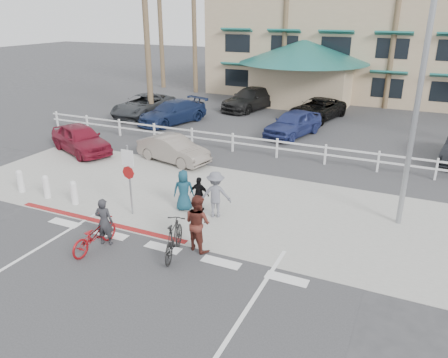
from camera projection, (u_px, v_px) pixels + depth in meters
The scene contains 33 objects.
ground at pixel (152, 257), 13.06m from camera, with size 140.00×140.00×0.00m, color #333335.
bike_path at pixel (109, 294), 11.37m from camera, with size 12.00×16.00×0.01m, color #333335.
sidewalk_plaza at pixel (217, 201), 16.86m from camera, with size 22.00×7.00×0.01m, color gray.
cross_street at pixel (255, 169), 20.24m from camera, with size 40.00×5.00×0.01m, color #333335.
parking_lot at pixel (308, 124), 28.27m from camera, with size 50.00×16.00×0.01m, color #333335.
curb_red at pixel (99, 221), 15.25m from camera, with size 7.00×0.25×0.02m, color maroon.
rail_fence at pixel (279, 149), 21.55m from camera, with size 29.40×0.16×1.00m, color silver, non-canonical shape.
building at pixel (376, 25), 36.41m from camera, with size 28.00×16.00×11.30m, color tan, non-canonical shape.
sign_post at pixel (130, 177), 15.29m from camera, with size 0.50×0.10×2.90m, color gray, non-canonical shape.
bollard_0 at pixel (74, 193), 16.46m from camera, with size 0.26×0.26×0.95m, color silver, non-canonical shape.
bollard_1 at pixel (46, 187), 17.01m from camera, with size 0.26×0.26×0.95m, color silver, non-canonical shape.
bollard_2 at pixel (20, 181), 17.56m from camera, with size 0.26×0.26×0.95m, color silver, non-canonical shape.
streetlight_0 at pixel (419, 93), 13.52m from camera, with size 0.60×2.00×9.00m, color gray, non-canonical shape.
palm_0 at pixel (159, 2), 38.57m from camera, with size 4.00×4.00×15.00m, color #153716, non-canonical shape.
palm_1 at pixel (194, 14), 36.52m from camera, with size 4.00×4.00×13.00m, color #153716, non-canonical shape.
palm_3 at pixel (286, 8), 33.20m from camera, with size 4.00×4.00×14.00m, color #153716, non-canonical shape.
palm_4 at pixel (342, 1), 32.30m from camera, with size 4.00×4.00×15.00m, color #153716, non-canonical shape.
palm_5 at pixel (397, 16), 30.25m from camera, with size 4.00×4.00×13.00m, color #153716, non-canonical shape.
palm_10 at pixel (146, 25), 27.47m from camera, with size 4.00×4.00×12.00m, color #153716, non-canonical shape.
bike_red at pixel (94, 235), 13.34m from camera, with size 0.66×1.88×0.99m, color maroon.
rider_red at pixel (104, 222), 13.53m from camera, with size 0.57×0.37×1.56m, color #27272B.
bike_black at pixel (174, 238), 12.98m from camera, with size 0.53×1.89×1.14m, color black.
rider_black at pixel (198, 223), 13.20m from camera, with size 0.88×0.68×1.80m, color #4E2019.
pedestrian_a at pixel (216, 194), 15.35m from camera, with size 1.09×0.63×1.69m, color slate.
pedestrian_child at pixel (199, 194), 15.85m from camera, with size 0.77×0.32×1.31m, color black.
pedestrian_b at pixel (184, 190), 15.89m from camera, with size 0.75×0.49×1.54m, color #133A4B.
car_white_sedan at pixel (173, 149), 21.03m from camera, with size 1.33×3.81×1.26m, color gray.
car_red_compact at pixel (81, 139), 22.39m from camera, with size 1.72×4.27×1.46m, color maroon.
lot_car_0 at pixel (144, 105), 29.99m from camera, with size 2.45×5.31×1.47m, color #2A2D31.
lot_car_1 at pixel (173, 112), 28.12m from camera, with size 2.02×4.96×1.44m, color #152145.
lot_car_2 at pixel (293, 123), 25.29m from camera, with size 1.76×4.38×1.49m, color navy.
lot_car_4 at pixel (251, 99), 32.00m from camera, with size 2.18×5.37×1.56m, color black.
lot_car_5 at pixel (317, 109), 29.05m from camera, with size 2.31×5.01×1.39m, color black.
Camera 1 is at (6.71, -9.35, 6.94)m, focal length 35.00 mm.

